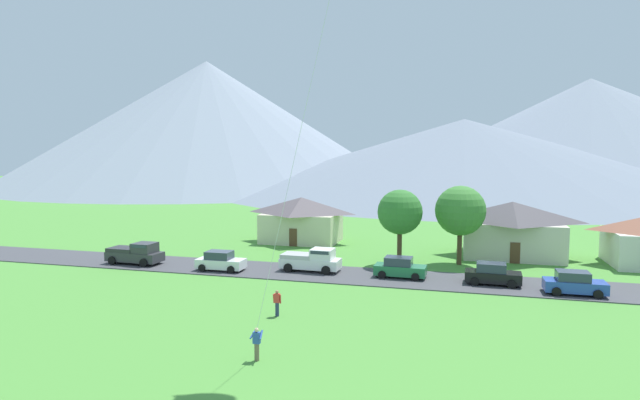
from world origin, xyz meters
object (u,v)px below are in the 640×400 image
tree_left_of_center (460,211)px  house_left_center (301,219)px  pickup_truck_white_west_side (312,260)px  watcher_person (277,303)px  parked_car_green_mid_east (400,268)px  pickup_truck_charcoal_east_side (136,253)px  parked_car_blue_east_end (574,283)px  house_leftmost (512,228)px  parked_car_black_west_end (492,274)px  parked_car_white_mid_west (220,261)px  tree_center (400,212)px

tree_left_of_center → house_left_center: bearing=155.9°
tree_left_of_center → pickup_truck_white_west_side: (-12.39, -6.47, -3.96)m
watcher_person → parked_car_green_mid_east: bearing=62.3°
pickup_truck_charcoal_east_side → parked_car_green_mid_east: bearing=2.7°
parked_car_green_mid_east → house_left_center: bearing=131.7°
parked_car_blue_east_end → house_left_center: bearing=147.4°
house_leftmost → parked_car_black_west_end: 12.96m
house_leftmost → parked_car_white_mid_west: (-25.26, -13.71, -1.98)m
tree_left_of_center → pickup_truck_charcoal_east_side: (-29.00, -7.90, -3.96)m
parked_car_white_mid_west → parked_car_blue_east_end: same height
parked_car_green_mid_east → parked_car_black_west_end: bearing=-3.1°
parked_car_green_mid_east → parked_car_blue_east_end: 12.95m
parked_car_black_west_end → parked_car_white_mid_west: (-22.74, -1.16, 0.00)m
parked_car_black_west_end → pickup_truck_charcoal_east_side: size_ratio=0.81×
tree_left_of_center → parked_car_black_west_end: bearing=-70.5°
parked_car_white_mid_west → house_left_center: bearing=81.7°
watcher_person → parked_car_white_mid_west: bearing=130.8°
parked_car_black_west_end → pickup_truck_white_west_side: size_ratio=0.82×
tree_left_of_center → parked_car_black_west_end: 8.64m
pickup_truck_white_west_side → tree_left_of_center: bearing=27.6°
parked_car_green_mid_east → parked_car_blue_east_end: (12.82, -1.84, 0.00)m
parked_car_white_mid_west → parked_car_blue_east_end: size_ratio=1.00×
parked_car_black_west_end → watcher_person: 17.97m
house_left_center → parked_car_black_west_end: bearing=-36.6°
watcher_person → tree_left_of_center: bearing=59.5°
tree_left_of_center → parked_car_black_west_end: size_ratio=1.72×
tree_center → pickup_truck_charcoal_east_side: bearing=-165.3°
parked_car_green_mid_east → pickup_truck_charcoal_east_side: pickup_truck_charcoal_east_side is taller
tree_left_of_center → parked_car_white_mid_west: bearing=-157.7°
parked_car_black_west_end → pickup_truck_white_west_side: pickup_truck_white_west_side is taller
parked_car_blue_east_end → watcher_person: bearing=-151.8°
house_left_center → parked_car_white_mid_west: bearing=-98.3°
pickup_truck_white_west_side → parked_car_white_mid_west: bearing=-166.8°
tree_left_of_center → parked_car_green_mid_east: size_ratio=1.72×
pickup_truck_white_west_side → house_leftmost: bearing=34.3°
house_leftmost → parked_car_green_mid_east: house_leftmost is taller
parked_car_black_west_end → pickup_truck_white_west_side: bearing=177.4°
parked_car_black_west_end → parked_car_white_mid_west: 22.77m
tree_left_of_center → parked_car_white_mid_west: 22.25m
parked_car_black_west_end → parked_car_green_mid_east: 7.27m
parked_car_green_mid_east → parked_car_blue_east_end: bearing=-8.2°
parked_car_white_mid_west → watcher_person: bearing=-49.2°
house_left_center → watcher_person: (6.76, -26.84, -1.83)m
parked_car_black_west_end → house_leftmost: bearing=78.7°
house_leftmost → tree_center: tree_center is taller
parked_car_black_west_end → parked_car_blue_east_end: bearing=-14.6°
pickup_truck_white_west_side → parked_car_green_mid_east: bearing=-2.1°
house_left_center → parked_car_blue_east_end: bearing=-32.6°
house_left_center → parked_car_green_mid_east: (13.11, -14.73, -1.84)m
parked_car_white_mid_west → house_leftmost: bearing=28.5°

